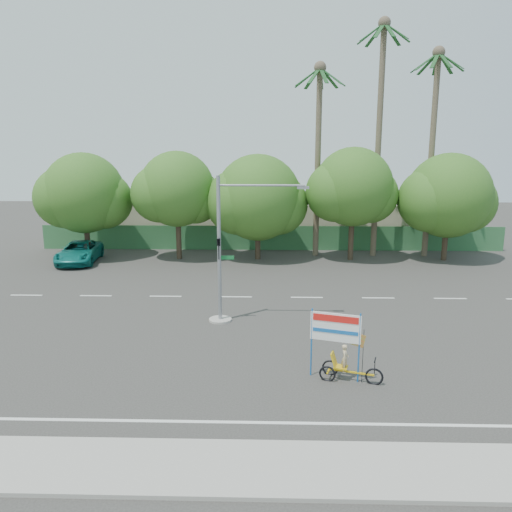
{
  "coord_description": "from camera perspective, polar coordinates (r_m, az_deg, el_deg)",
  "views": [
    {
      "loc": [
        -0.14,
        -19.0,
        8.18
      ],
      "look_at": [
        -0.73,
        2.76,
        3.5
      ],
      "focal_mm": 35.0,
      "sensor_mm": 36.0,
      "label": 1
    }
  ],
  "objects": [
    {
      "name": "ground",
      "position": [
        20.69,
        1.84,
        -11.17
      ],
      "size": [
        120.0,
        120.0,
        0.0
      ],
      "primitive_type": "plane",
      "color": "#33302D",
      "rests_on": "ground"
    },
    {
      "name": "sidewalk_near",
      "position": [
        14.08,
        1.98,
        -23.1
      ],
      "size": [
        50.0,
        2.4,
        0.12
      ],
      "primitive_type": "cube",
      "color": "gray",
      "rests_on": "ground"
    },
    {
      "name": "fence",
      "position": [
        41.14,
        1.72,
        2.08
      ],
      "size": [
        38.0,
        0.08,
        2.0
      ],
      "primitive_type": "cube",
      "color": "#336B3D",
      "rests_on": "ground"
    },
    {
      "name": "building_left",
      "position": [
        46.48,
        -10.75,
        4.28
      ],
      "size": [
        12.0,
        8.0,
        4.0
      ],
      "primitive_type": "cube",
      "color": "beige",
      "rests_on": "ground"
    },
    {
      "name": "building_right",
      "position": [
        46.18,
        11.71,
        3.94
      ],
      "size": [
        14.0,
        8.0,
        3.6
      ],
      "primitive_type": "cube",
      "color": "beige",
      "rests_on": "ground"
    },
    {
      "name": "tree_far_left",
      "position": [
        39.68,
        -19.11,
        6.53
      ],
      "size": [
        7.14,
        6.0,
        7.96
      ],
      "color": "#473828",
      "rests_on": "ground"
    },
    {
      "name": "tree_left",
      "position": [
        37.77,
        -9.07,
        7.24
      ],
      "size": [
        6.66,
        5.6,
        8.07
      ],
      "color": "#473828",
      "rests_on": "ground"
    },
    {
      "name": "tree_center",
      "position": [
        37.2,
        0.13,
        6.4
      ],
      "size": [
        7.62,
        6.4,
        7.85
      ],
      "color": "#473828",
      "rests_on": "ground"
    },
    {
      "name": "tree_right",
      "position": [
        37.62,
        10.95,
        7.43
      ],
      "size": [
        6.9,
        5.8,
        8.36
      ],
      "color": "#473828",
      "rests_on": "ground"
    },
    {
      "name": "tree_far_right",
      "position": [
        39.41,
        21.07,
        6.18
      ],
      "size": [
        7.38,
        6.2,
        7.94
      ],
      "color": "#473828",
      "rests_on": "ground"
    },
    {
      "name": "palm_tall",
      "position": [
        39.42,
        13.95,
        15.11
      ],
      "size": [
        3.73,
        3.79,
        17.45
      ],
      "color": "#70604C",
      "rests_on": "ground"
    },
    {
      "name": "palm_mid",
      "position": [
        40.39,
        19.57,
        13.19
      ],
      "size": [
        3.73,
        3.79,
        15.45
      ],
      "color": "#70604C",
      "rests_on": "ground"
    },
    {
      "name": "palm_short",
      "position": [
        38.68,
        7.13,
        13.05
      ],
      "size": [
        3.73,
        3.79,
        14.45
      ],
      "color": "#70604C",
      "rests_on": "ground"
    },
    {
      "name": "traffic_signal",
      "position": [
        23.67,
        -3.48,
        -0.73
      ],
      "size": [
        4.72,
        1.1,
        7.0
      ],
      "color": "gray",
      "rests_on": "ground"
    },
    {
      "name": "trike_billboard",
      "position": [
        18.45,
        9.77,
        -10.78
      ],
      "size": [
        2.56,
        1.08,
        2.62
      ],
      "rotation": [
        0.0,
        0.0,
        -0.3
      ],
      "color": "black",
      "rests_on": "ground"
    },
    {
      "name": "pickup_truck",
      "position": [
        38.78,
        -19.55,
        0.41
      ],
      "size": [
        3.18,
        5.81,
        1.54
      ],
      "primitive_type": "imported",
      "rotation": [
        0.0,
        0.0,
        0.11
      ],
      "color": "#10726B",
      "rests_on": "ground"
    }
  ]
}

